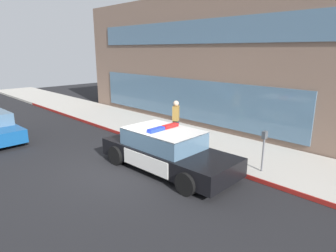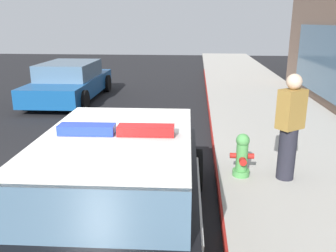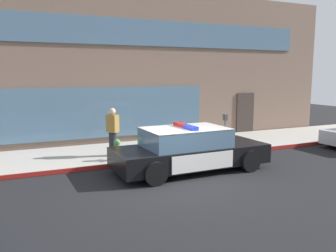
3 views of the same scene
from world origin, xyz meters
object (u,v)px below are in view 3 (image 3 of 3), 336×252
at_px(police_cruiser, 189,150).
at_px(fire_hydrant, 117,150).
at_px(pedestrian_on_sidewalk, 113,132).
at_px(parking_meter, 225,125).

relative_size(police_cruiser, fire_hydrant, 6.82).
bearing_deg(pedestrian_on_sidewalk, parking_meter, -43.20).
bearing_deg(parking_meter, police_cruiser, -144.12).
bearing_deg(fire_hydrant, police_cruiser, -41.66).
xyz_separation_m(fire_hydrant, parking_meter, (4.41, 0.18, 0.58)).
bearing_deg(parking_meter, pedestrian_on_sidewalk, 173.16).
bearing_deg(pedestrian_on_sidewalk, fire_hydrant, -129.58).
height_order(police_cruiser, fire_hydrant, police_cruiser).
distance_m(police_cruiser, fire_hydrant, 2.50).
bearing_deg(police_cruiser, pedestrian_on_sidewalk, 126.24).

